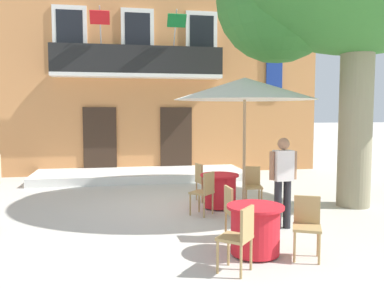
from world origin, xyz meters
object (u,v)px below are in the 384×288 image
object	(u,v)px
cafe_chair_near_tree_0	(234,209)
cafe_chair_middle_0	(205,190)
cafe_chair_near_tree_1	(240,234)
cafe_chair_middle_1	(252,184)
cafe_table_middle	(219,190)
pedestrian_mid_plaza	(283,177)
cafe_chair_near_tree_2	(307,223)
cafe_table_near_tree	(255,229)
cafe_umbrella	(245,89)
cafe_chair_middle_2	(203,179)

from	to	relation	value
cafe_chair_near_tree_0	cafe_chair_middle_0	bearing A→B (deg)	95.20
cafe_chair_near_tree_1	cafe_chair_middle_1	xyz separation A→B (m)	(1.40, 3.55, 0.00)
cafe_table_middle	pedestrian_mid_plaza	size ratio (longest dim) A/B	0.51
cafe_chair_middle_1	cafe_chair_near_tree_2	bearing A→B (deg)	-94.53
cafe_table_near_tree	cafe_table_middle	world-z (taller)	same
cafe_chair_near_tree_0	cafe_chair_near_tree_1	xyz separation A→B (m)	(-0.33, -1.36, 0.00)
cafe_chair_near_tree_1	cafe_chair_middle_1	bearing A→B (deg)	68.53
cafe_chair_near_tree_0	pedestrian_mid_plaza	world-z (taller)	pedestrian_mid_plaza
cafe_chair_near_tree_0	pedestrian_mid_plaza	distance (m)	1.25
cafe_chair_near_tree_0	cafe_chair_middle_1	xyz separation A→B (m)	(1.07, 2.19, 0.00)
cafe_table_near_tree	cafe_chair_near_tree_0	distance (m)	0.77
cafe_chair_near_tree_2	cafe_chair_middle_1	world-z (taller)	same
cafe_chair_near_tree_0	cafe_chair_middle_0	xyz separation A→B (m)	(-0.15, 1.66, 0.00)
cafe_table_near_tree	cafe_chair_near_tree_1	world-z (taller)	cafe_chair_near_tree_1
cafe_umbrella	pedestrian_mid_plaza	xyz separation A→B (m)	(0.43, -1.00, -1.66)
cafe_table_middle	cafe_umbrella	distance (m)	2.37
cafe_chair_near_tree_0	cafe_chair_middle_2	size ratio (longest dim) A/B	1.00
cafe_chair_near_tree_2	cafe_umbrella	bearing A→B (deg)	94.07
cafe_table_near_tree	cafe_chair_middle_1	xyz separation A→B (m)	(0.96, 2.94, 0.14)
cafe_table_near_tree	cafe_umbrella	distance (m)	3.19
cafe_umbrella	cafe_chair_middle_0	bearing A→B (deg)	167.77
cafe_chair_near_tree_0	cafe_table_near_tree	bearing A→B (deg)	-81.84
cafe_table_middle	cafe_chair_middle_2	xyz separation A→B (m)	(-0.23, 0.72, 0.14)
cafe_chair_middle_2	cafe_umbrella	world-z (taller)	cafe_umbrella
cafe_table_middle	cafe_chair_middle_1	world-z (taller)	cafe_chair_middle_1
cafe_chair_middle_2	pedestrian_mid_plaza	distance (m)	2.70
cafe_chair_middle_2	pedestrian_mid_plaza	world-z (taller)	pedestrian_mid_plaza
cafe_chair_near_tree_1	cafe_umbrella	bearing A→B (deg)	71.24
cafe_chair_near_tree_1	cafe_chair_near_tree_2	world-z (taller)	same
cafe_table_near_tree	cafe_chair_middle_1	bearing A→B (deg)	71.82
cafe_chair_near_tree_2	pedestrian_mid_plaza	size ratio (longest dim) A/B	0.54
cafe_chair_middle_2	cafe_table_middle	bearing A→B (deg)	-72.30
cafe_chair_near_tree_1	cafe_chair_middle_1	world-z (taller)	same
cafe_table_middle	cafe_umbrella	bearing A→B (deg)	-67.00
cafe_table_near_tree	cafe_chair_near_tree_2	bearing A→B (deg)	-19.10
cafe_table_near_tree	cafe_chair_near_tree_0	size ratio (longest dim) A/B	0.95
cafe_umbrella	cafe_chair_near_tree_2	bearing A→B (deg)	-85.93
cafe_chair_near_tree_1	cafe_chair_near_tree_0	bearing A→B (deg)	76.55
cafe_chair_near_tree_1	cafe_chair_middle_2	world-z (taller)	same
cafe_chair_near_tree_2	cafe_umbrella	xyz separation A→B (m)	(-0.18, 2.48, 2.08)
cafe_table_middle	cafe_chair_middle_0	xyz separation A→B (m)	(-0.47, -0.59, 0.14)
cafe_chair_near_tree_1	pedestrian_mid_plaza	world-z (taller)	pedestrian_mid_plaza
cafe_chair_near_tree_0	cafe_umbrella	bearing A→B (deg)	66.64
cafe_table_near_tree	cafe_umbrella	bearing A→B (deg)	76.52
cafe_chair_near_tree_2	cafe_chair_near_tree_1	bearing A→B (deg)	-162.09
cafe_chair_near_tree_0	cafe_umbrella	xyz separation A→B (m)	(0.64, 1.49, 2.08)
cafe_chair_near_tree_0	pedestrian_mid_plaza	xyz separation A→B (m)	(1.07, 0.49, 0.43)
cafe_chair_middle_1	pedestrian_mid_plaza	xyz separation A→B (m)	(-0.00, -1.70, 0.43)
cafe_table_middle	cafe_umbrella	world-z (taller)	cafe_umbrella
pedestrian_mid_plaza	cafe_chair_near_tree_2	bearing A→B (deg)	-99.58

